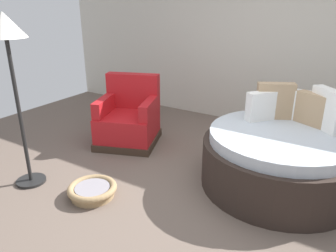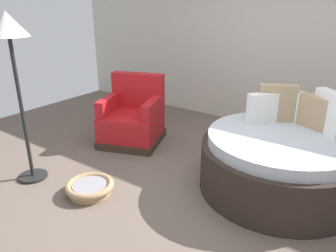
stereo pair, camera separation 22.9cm
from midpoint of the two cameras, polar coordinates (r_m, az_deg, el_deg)
The scene contains 6 objects.
ground_plane at distance 3.48m, azimuth 6.49°, elevation -12.59°, with size 8.00×8.00×0.02m, color #66564C.
back_wall at distance 5.26m, azimuth 21.09°, elevation 14.30°, with size 8.00×0.12×2.81m, color beige.
round_daybed at distance 3.68m, azimuth 20.65°, elevation -5.71°, with size 1.64×1.64×1.06m.
red_armchair at distance 4.64m, azimuth -4.79°, elevation 1.18°, with size 1.03×1.03×0.94m.
pet_basket at distance 3.55m, azimuth -11.73°, elevation -10.54°, with size 0.51×0.51×0.13m.
floor_lamp at distance 3.61m, azimuth -24.31°, elevation 13.31°, with size 0.40×0.40×1.82m.
Camera 2 is at (1.45, -2.49, 1.92)m, focal length 34.75 mm.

